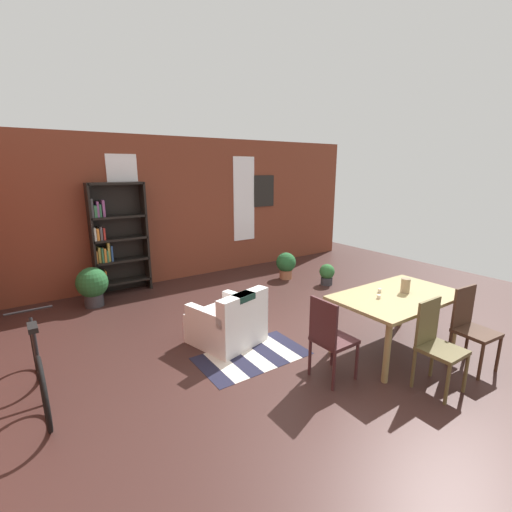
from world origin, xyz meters
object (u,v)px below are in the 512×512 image
(potted_plant_by_shelf, at_px, (286,264))
(potted_plant_corner, at_px, (327,274))
(bicycle_second, at_px, (39,368))
(armchair_white, at_px, (228,323))
(dining_chair_near_left, at_px, (436,342))
(dining_chair_near_right, at_px, (471,325))
(dining_table, at_px, (398,301))
(vase_on_table, at_px, (405,286))
(dining_chair_head_left, at_px, (330,336))
(bookshelf_tall, at_px, (115,238))
(potted_plant_window, at_px, (92,285))

(potted_plant_by_shelf, height_order, potted_plant_corner, potted_plant_by_shelf)
(potted_plant_by_shelf, bearing_deg, bicycle_second, -158.87)
(potted_plant_corner, bearing_deg, armchair_white, -160.51)
(dining_chair_near_left, bearing_deg, dining_chair_near_right, -0.02)
(dining_chair_near_right, height_order, dining_chair_near_left, same)
(dining_table, bearing_deg, dining_chair_near_left, -116.92)
(vase_on_table, relative_size, dining_chair_near_right, 0.19)
(vase_on_table, distance_m, armchair_white, 2.32)
(dining_table, xyz_separation_m, vase_on_table, (0.14, 0.00, 0.18))
(dining_chair_near_left, bearing_deg, bicycle_second, 148.66)
(dining_chair_near_right, bearing_deg, dining_chair_near_left, 179.98)
(potted_plant_by_shelf, bearing_deg, armchair_white, -143.65)
(dining_table, distance_m, dining_chair_near_left, 0.82)
(dining_chair_head_left, height_order, bicycle_second, dining_chair_head_left)
(dining_table, height_order, potted_plant_corner, dining_table)
(dining_chair_near_left, bearing_deg, dining_chair_head_left, 138.76)
(bookshelf_tall, bearing_deg, potted_plant_corner, -28.29)
(armchair_white, relative_size, potted_plant_corner, 2.31)
(potted_plant_window, bearing_deg, armchair_white, -63.06)
(potted_plant_window, bearing_deg, dining_chair_head_left, -65.89)
(dining_table, relative_size, bicycle_second, 0.98)
(dining_chair_head_left, distance_m, potted_plant_window, 4.16)
(dining_chair_head_left, height_order, potted_plant_by_shelf, dining_chair_head_left)
(dining_chair_near_left, xyz_separation_m, bicycle_second, (-3.46, 2.11, -0.17))
(vase_on_table, xyz_separation_m, potted_plant_window, (-3.02, 3.79, -0.46))
(armchair_white, xyz_separation_m, bicycle_second, (-2.17, 0.01, 0.07))
(vase_on_table, height_order, dining_chair_near_left, dining_chair_near_left)
(potted_plant_corner, bearing_deg, dining_chair_head_left, -135.06)
(bicycle_second, distance_m, potted_plant_by_shelf, 4.94)
(vase_on_table, bearing_deg, dining_table, -180.00)
(bookshelf_tall, bearing_deg, bicycle_second, -117.17)
(dining_chair_near_right, bearing_deg, dining_table, 117.26)
(dining_chair_near_left, xyz_separation_m, potted_plant_window, (-2.52, 4.51, -0.14))
(potted_plant_corner, bearing_deg, bicycle_second, -168.78)
(potted_plant_window, bearing_deg, bookshelf_tall, 42.05)
(dining_chair_near_left, bearing_deg, dining_table, 63.08)
(armchair_white, distance_m, potted_plant_window, 2.72)
(vase_on_table, relative_size, dining_chair_head_left, 0.19)
(potted_plant_by_shelf, bearing_deg, vase_on_table, -101.64)
(dining_table, height_order, vase_on_table, vase_on_table)
(armchair_white, bearing_deg, vase_on_table, -37.52)
(armchair_white, bearing_deg, dining_chair_head_left, -71.20)
(dining_chair_near_left, relative_size, potted_plant_window, 1.41)
(dining_table, distance_m, dining_chair_head_left, 1.19)
(dining_table, distance_m, bicycle_second, 4.08)
(potted_plant_window, bearing_deg, potted_plant_by_shelf, -9.65)
(vase_on_table, relative_size, bookshelf_tall, 0.09)
(bicycle_second, relative_size, potted_plant_corner, 3.91)
(vase_on_table, distance_m, dining_chair_near_right, 0.82)
(dining_chair_head_left, bearing_deg, potted_plant_corner, 44.94)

